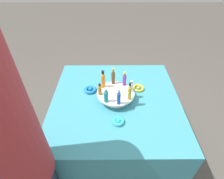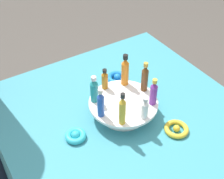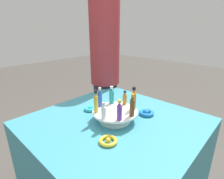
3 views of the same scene
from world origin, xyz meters
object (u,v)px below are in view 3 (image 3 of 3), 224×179
(bottle_teal, at_px, (112,96))
(ribbon_bow_teal, at_px, (90,109))
(ribbon_bow_blue, at_px, (146,113))
(display_stand, at_px, (115,114))
(bottle_gold, at_px, (96,102))
(person_figure, at_px, (105,69))
(bottle_blue, at_px, (100,98))
(bottle_orange, at_px, (134,99))
(ribbon_bow_gold, at_px, (108,141))
(bottle_purple, at_px, (119,111))
(bottle_amber, at_px, (125,98))
(bottle_brown, at_px, (132,106))
(bottle_clear, at_px, (104,111))

(bottle_teal, xyz_separation_m, ribbon_bow_teal, (-0.14, -0.09, -0.12))
(ribbon_bow_teal, bearing_deg, ribbon_bow_blue, 33.31)
(display_stand, relative_size, ribbon_bow_teal, 3.42)
(bottle_gold, height_order, person_figure, person_figure)
(ribbon_bow_blue, bearing_deg, bottle_blue, -134.53)
(bottle_teal, bearing_deg, display_stand, -36.31)
(bottle_gold, bearing_deg, bottle_blue, 121.19)
(bottle_orange, height_order, ribbon_bow_gold, bottle_orange)
(bottle_purple, relative_size, bottle_amber, 1.26)
(bottle_purple, height_order, bottle_blue, bottle_blue)
(display_stand, bearing_deg, bottle_purple, -36.31)
(bottle_brown, bearing_deg, ribbon_bow_blue, 93.96)
(bottle_amber, bearing_deg, bottle_orange, -13.81)
(display_stand, distance_m, bottle_gold, 0.15)
(bottle_amber, xyz_separation_m, bottle_teal, (-0.08, -0.05, 0.01))
(bottle_purple, height_order, ribbon_bow_teal, bottle_purple)
(bottle_clear, distance_m, bottle_orange, 0.23)
(display_stand, distance_m, ribbon_bow_teal, 0.24)
(bottle_purple, distance_m, bottle_gold, 0.17)
(bottle_gold, height_order, ribbon_bow_blue, bottle_gold)
(bottle_amber, height_order, ribbon_bow_blue, bottle_amber)
(bottle_amber, distance_m, bottle_blue, 0.17)
(ribbon_bow_teal, bearing_deg, bottle_purple, -9.86)
(bottle_clear, height_order, ribbon_bow_gold, bottle_clear)
(bottle_blue, bearing_deg, bottle_gold, -58.81)
(ribbon_bow_blue, bearing_deg, person_figure, 157.93)
(bottle_orange, distance_m, ribbon_bow_blue, 0.18)
(bottle_purple, relative_size, bottle_brown, 0.88)
(bottle_purple, relative_size, bottle_teal, 1.00)
(bottle_teal, relative_size, person_figure, 0.07)
(ribbon_bow_gold, bearing_deg, bottle_purple, 104.40)
(bottle_amber, height_order, bottle_blue, bottle_blue)
(bottle_brown, height_order, ribbon_bow_gold, bottle_brown)
(bottle_brown, bearing_deg, bottle_amber, 143.69)
(person_figure, bearing_deg, display_stand, 0.00)
(bottle_clear, xyz_separation_m, person_figure, (-0.60, 0.61, 0.06))
(bottle_clear, xyz_separation_m, ribbon_bow_gold, (0.11, -0.08, -0.11))
(display_stand, distance_m, person_figure, 0.78)
(bottle_clear, distance_m, bottle_gold, 0.10)
(bottle_purple, bearing_deg, bottle_gold, -171.31)
(bottle_brown, distance_m, person_figure, 0.85)
(bottle_teal, distance_m, bottle_gold, 0.17)
(ribbon_bow_gold, bearing_deg, bottle_gold, 153.58)
(ribbon_bow_teal, bearing_deg, bottle_amber, 31.46)
(bottle_gold, distance_m, ribbon_bow_blue, 0.38)
(bottle_blue, height_order, person_figure, person_figure)
(bottle_clear, relative_size, bottle_purple, 0.80)
(bottle_blue, bearing_deg, bottle_brown, 8.69)
(bottle_blue, height_order, ribbon_bow_blue, bottle_blue)
(bottle_teal, height_order, ribbon_bow_blue, bottle_teal)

